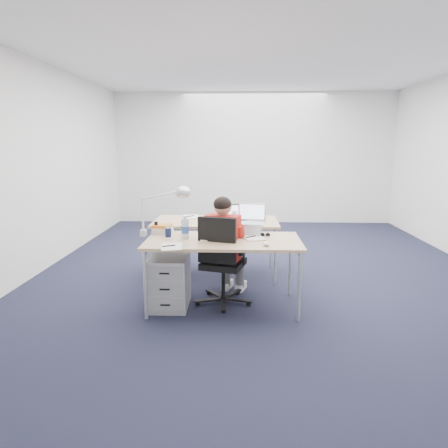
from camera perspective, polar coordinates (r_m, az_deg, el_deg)
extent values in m
plane|color=black|center=(5.54, 5.41, -6.61)|extent=(7.00, 7.00, 0.00)
cube|color=silver|center=(8.78, 4.27, 9.31)|extent=(6.00, 0.02, 2.80)
cube|color=silver|center=(1.82, 12.48, 1.60)|extent=(6.00, 0.02, 2.80)
cube|color=silver|center=(5.91, -25.02, 7.35)|extent=(0.02, 7.00, 2.80)
cube|color=white|center=(5.39, 6.00, 23.02)|extent=(6.00, 7.00, 0.01)
cube|color=tan|center=(4.14, -0.11, -2.44)|extent=(1.60, 0.80, 0.03)
cylinder|color=#B7BABC|center=(4.02, -11.18, -8.56)|extent=(0.04, 0.04, 0.70)
cylinder|color=#B7BABC|center=(3.96, 10.74, -8.83)|extent=(0.04, 0.04, 0.70)
cylinder|color=#B7BABC|center=(4.66, -9.24, -5.67)|extent=(0.04, 0.04, 0.70)
cylinder|color=#B7BABC|center=(4.62, 9.45, -5.86)|extent=(0.04, 0.04, 0.70)
cube|color=tan|center=(5.17, -1.18, 0.33)|extent=(1.60, 0.80, 0.03)
cylinder|color=#B7BABC|center=(5.02, -10.00, -4.47)|extent=(0.04, 0.04, 0.70)
cylinder|color=#B7BABC|center=(4.93, 7.36, -4.67)|extent=(0.04, 0.04, 0.70)
cylinder|color=#B7BABC|center=(5.68, -8.55, -2.57)|extent=(0.04, 0.04, 0.70)
cylinder|color=#B7BABC|center=(5.61, 6.72, -2.71)|extent=(0.04, 0.04, 0.70)
cylinder|color=black|center=(4.38, -0.10, -8.19)|extent=(0.04, 0.04, 0.38)
cube|color=black|center=(4.32, -0.10, -5.69)|extent=(0.52, 0.52, 0.07)
cube|color=black|center=(4.05, -1.02, -2.39)|extent=(0.40, 0.16, 0.48)
cube|color=#A61F17|center=(4.25, -0.16, -1.95)|extent=(0.40, 0.28, 0.49)
sphere|color=tan|center=(4.19, -0.17, 2.54)|extent=(0.19, 0.19, 0.19)
cube|color=#A4A6A9|center=(4.30, -7.83, -8.13)|extent=(0.40, 0.50, 0.55)
cube|color=#A4A6A9|center=(5.29, -7.71, -4.42)|extent=(0.40, 0.50, 0.55)
cube|color=white|center=(4.13, -1.44, -2.19)|extent=(0.31, 0.18, 0.01)
ellipsoid|color=white|center=(3.91, 6.04, -2.82)|extent=(0.08, 0.12, 0.04)
cylinder|color=#161E46|center=(4.30, -7.98, -1.12)|extent=(0.08, 0.08, 0.11)
cylinder|color=silver|center=(4.18, -5.55, -0.47)|extent=(0.10, 0.10, 0.24)
cube|color=silver|center=(4.47, -8.78, -0.72)|extent=(0.26, 0.23, 0.10)
cube|color=black|center=(4.46, -9.67, -0.52)|extent=(0.04, 0.03, 0.14)
cube|color=#D8BD7D|center=(3.87, -7.60, -3.25)|extent=(0.24, 0.30, 0.01)
cube|color=#D8BD7D|center=(4.21, 4.08, -1.96)|extent=(0.29, 0.34, 0.01)
cylinder|color=white|center=(5.28, 1.42, 1.34)|extent=(0.09, 0.09, 0.11)
cube|color=white|center=(5.43, -4.70, 1.02)|extent=(0.29, 0.35, 0.01)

